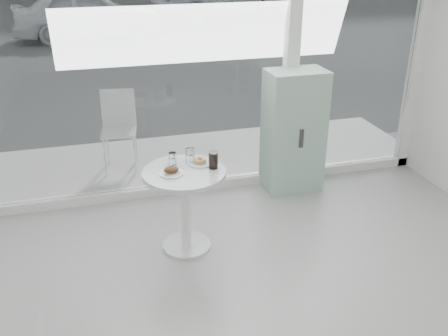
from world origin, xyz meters
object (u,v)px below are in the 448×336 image
object	(u,v)px
patio_chair	(119,124)
water_tumbler_b	(190,156)
main_table	(185,194)
car_white	(88,14)
cola_glass	(213,160)
plate_fritter	(172,171)
plate_donut	(200,162)
mint_cabinet	(293,131)
water_tumbler_a	(173,159)

from	to	relation	value
patio_chair	water_tumbler_b	xyz separation A→B (m)	(0.50, -1.72, 0.25)
main_table	car_white	world-z (taller)	car_white
patio_chair	cola_glass	xyz separation A→B (m)	(0.67, -1.89, 0.27)
plate_fritter	car_white	bearing A→B (deg)	92.13
plate_donut	water_tumbler_b	distance (m)	0.10
main_table	mint_cabinet	bearing A→B (deg)	32.52
cola_glass	car_white	bearing A→B (deg)	94.08
main_table	mint_cabinet	size ratio (longest dim) A/B	0.57
main_table	water_tumbler_a	world-z (taller)	water_tumbler_a
main_table	patio_chair	size ratio (longest dim) A/B	0.83
mint_cabinet	patio_chair	bearing A→B (deg)	150.08
mint_cabinet	water_tumbler_b	xyz separation A→B (m)	(-1.29, -0.72, 0.16)
water_tumbler_b	cola_glass	distance (m)	0.24
main_table	water_tumbler_b	xyz separation A→B (m)	(0.09, 0.16, 0.28)
plate_donut	cola_glass	size ratio (longest dim) A/B	1.34
plate_fritter	main_table	bearing A→B (deg)	15.99
main_table	water_tumbler_a	size ratio (longest dim) A/B	6.93
water_tumbler_a	cola_glass	size ratio (longest dim) A/B	0.72
car_white	plate_fritter	world-z (taller)	car_white
plate_fritter	cola_glass	distance (m)	0.37
main_table	patio_chair	bearing A→B (deg)	102.38
plate_donut	cola_glass	world-z (taller)	cola_glass
car_white	plate_fritter	bearing A→B (deg)	177.57
car_white	plate_donut	size ratio (longest dim) A/B	19.18
plate_donut	water_tumbler_a	size ratio (longest dim) A/B	1.86
cola_glass	plate_fritter	bearing A→B (deg)	-176.65
car_white	mint_cabinet	bearing A→B (deg)	-173.78
main_table	plate_fritter	world-z (taller)	plate_fritter
patio_chair	car_white	world-z (taller)	car_white
main_table	water_tumbler_b	world-z (taller)	water_tumbler_b
car_white	plate_donut	distance (m)	10.76
mint_cabinet	plate_donut	size ratio (longest dim) A/B	6.50
mint_cabinet	car_white	distance (m)	10.15
mint_cabinet	water_tumbler_a	bearing A→B (deg)	-154.21
mint_cabinet	water_tumbler_b	size ratio (longest dim) A/B	10.25
plate_fritter	plate_donut	size ratio (longest dim) A/B	1.00
car_white	cola_glass	size ratio (longest dim) A/B	25.73
car_white	plate_fritter	xyz separation A→B (m)	(0.41, -10.88, 0.12)
water_tumbler_b	car_white	bearing A→B (deg)	93.25
car_white	patio_chair	bearing A→B (deg)	176.10
plate_donut	water_tumbler_a	world-z (taller)	water_tumbler_a
water_tumbler_a	car_white	bearing A→B (deg)	92.41
main_table	plate_fritter	size ratio (longest dim) A/B	3.75
main_table	car_white	distance (m)	10.86
patio_chair	car_white	size ratio (longest dim) A/B	0.23
plate_donut	water_tumbler_b	bearing A→B (deg)	144.08
water_tumbler_b	patio_chair	bearing A→B (deg)	106.29
car_white	plate_donut	xyz separation A→B (m)	(0.68, -10.74, 0.12)
car_white	water_tumbler_b	xyz separation A→B (m)	(0.61, -10.69, 0.15)
patio_chair	water_tumbler_b	bearing A→B (deg)	-65.47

